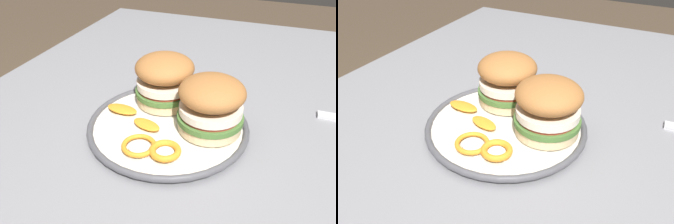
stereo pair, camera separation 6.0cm
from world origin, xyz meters
The scene contains 8 objects.
dining_table centered at (0.00, 0.00, 0.66)m, with size 1.50×1.03×0.74m.
dinner_plate centered at (-0.05, -0.06, 0.75)m, with size 0.30×0.30×0.02m.
sandwich_half_left centered at (-0.12, -0.09, 0.81)m, with size 0.16×0.16×0.10m.
sandwich_half_right centered at (-0.06, 0.02, 0.81)m, with size 0.16×0.16×0.10m.
orange_peel_curled centered at (0.03, -0.08, 0.76)m, with size 0.07×0.07×0.01m.
orange_peel_strip_long centered at (-0.03, -0.09, 0.76)m, with size 0.04×0.06×0.01m.
orange_peel_strip_short centered at (-0.06, -0.15, 0.76)m, with size 0.04×0.07×0.01m.
orange_peel_small_curl centered at (0.03, -0.03, 0.76)m, with size 0.07×0.07×0.01m.
Camera 2 is at (0.40, 0.18, 1.11)m, focal length 35.82 mm.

